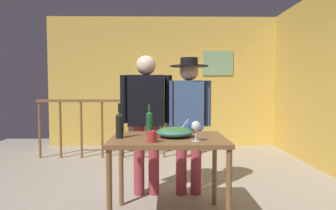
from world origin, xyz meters
TOP-DOWN VIEW (x-y plane):
  - ground_plane at (0.00, 0.00)m, footprint 7.92×7.92m
  - back_wall at (0.00, 3.05)m, footprint 5.05×0.10m
  - side_wall_right at (2.52, 0.91)m, footprint 0.10×4.57m
  - framed_picture at (1.21, 2.99)m, footprint 0.66×0.03m
  - stair_railing at (-0.52, 1.91)m, footprint 2.77×0.10m
  - tv_console at (-0.26, 2.70)m, footprint 0.90×0.40m
  - flat_screen_tv at (-0.26, 2.66)m, footprint 0.60×0.12m
  - serving_table at (0.06, -0.65)m, footprint 1.11×0.79m
  - salad_bowl at (0.12, -0.62)m, footprint 0.36×0.36m
  - wine_glass at (0.30, -0.86)m, footprint 0.08×0.08m
  - wine_bottle_dark at (-0.41, -0.68)m, footprint 0.07×0.07m
  - wine_bottle_green at (-0.14, -0.48)m, footprint 0.06×0.06m
  - mug_blue at (0.27, -0.37)m, footprint 0.13×0.09m
  - mug_red at (-0.09, -0.90)m, footprint 0.13×0.09m
  - person_standing_left at (-0.20, 0.04)m, footprint 0.62×0.23m
  - person_standing_right at (0.32, 0.04)m, footprint 0.53×0.46m

SIDE VIEW (x-z plane):
  - ground_plane at x=0.00m, z-range 0.00..0.00m
  - tv_console at x=-0.26m, z-range 0.00..0.53m
  - stair_railing at x=-0.52m, z-range 0.11..1.24m
  - serving_table at x=0.06m, z-range 0.31..1.13m
  - flat_screen_tv at x=-0.26m, z-range 0.57..1.00m
  - mug_red at x=-0.09m, z-range 0.82..0.92m
  - salad_bowl at x=0.12m, z-range 0.78..0.96m
  - mug_blue at x=0.27m, z-range 0.82..0.93m
  - wine_bottle_green at x=-0.14m, z-range 0.79..1.10m
  - wine_glass at x=0.30m, z-range 0.86..1.04m
  - wine_bottle_dark at x=-0.41m, z-range 0.78..1.12m
  - person_standing_right at x=0.32m, z-range 0.16..1.81m
  - person_standing_left at x=-0.20m, z-range 0.16..1.85m
  - back_wall at x=0.00m, z-range 0.00..2.85m
  - side_wall_right at x=2.52m, z-range 0.00..2.85m
  - framed_picture at x=1.21m, z-range 1.57..2.10m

